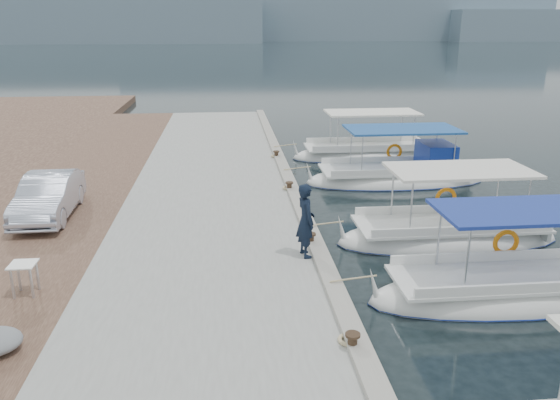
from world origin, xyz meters
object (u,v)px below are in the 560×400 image
object	(u,v)px
fisherman	(306,220)
parked_car	(49,196)
fishing_caique_c	(448,237)
fishing_caique_b	(510,294)
fishing_caique_e	(366,155)
fishing_caique_d	(397,178)

from	to	relation	value
fisherman	parked_car	world-z (taller)	fisherman
fishing_caique_c	fisherman	distance (m)	5.05
fishing_caique_b	fishing_caique_c	bearing A→B (deg)	91.19
fishing_caique_e	fishing_caique_c	bearing A→B (deg)	-91.29
fishing_caique_c	fishing_caique_d	xyz separation A→B (m)	(0.43, 6.37, 0.06)
fishing_caique_c	fishing_caique_e	size ratio (longest dim) A/B	0.93
fishing_caique_d	parked_car	world-z (taller)	fishing_caique_d
fisherman	fishing_caique_e	bearing A→B (deg)	-33.51
fishing_caique_d	fishing_caique_e	bearing A→B (deg)	92.54
fishing_caique_c	parked_car	xyz separation A→B (m)	(-11.96, 2.02, 1.03)
fisherman	parked_car	distance (m)	8.31
fishing_caique_e	fisherman	size ratio (longest dim) A/B	3.76
fishing_caique_d	fishing_caique_e	size ratio (longest dim) A/B	1.02
fishing_caique_c	fisherman	xyz separation A→B (m)	(-4.55, -1.74, 1.33)
fishing_caique_d	fishing_caique_b	bearing A→B (deg)	-92.06
fishing_caique_d	fisherman	world-z (taller)	fisherman
fishing_caique_e	parked_car	world-z (taller)	fishing_caique_e
fisherman	parked_car	bearing A→B (deg)	50.71
fishing_caique_e	fisherman	bearing A→B (deg)	-111.09
fishing_caique_c	fishing_caique_e	xyz separation A→B (m)	(0.24, 10.68, -0.00)
fishing_caique_d	fishing_caique_e	world-z (taller)	same
fishing_caique_b	fishing_caique_e	bearing A→B (deg)	89.33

